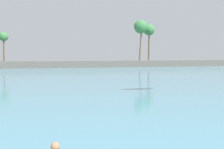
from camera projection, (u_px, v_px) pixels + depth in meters
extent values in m
cube|color=teal|center=(46.00, 71.00, 65.14)|extent=(220.00, 114.08, 0.06)
cube|color=#605B54|center=(41.00, 64.00, 81.46)|extent=(118.82, 6.00, 1.80)
cylinder|color=brown|center=(141.00, 44.00, 86.79)|extent=(0.81, 0.90, 9.07)
sphere|color=#38753D|center=(141.00, 27.00, 86.49)|extent=(3.67, 3.67, 3.67)
cylinder|color=brown|center=(149.00, 45.00, 90.42)|extent=(0.56, 0.93, 8.50)
sphere|color=#38753D|center=(149.00, 30.00, 90.15)|extent=(3.12, 3.12, 3.12)
cylinder|color=brown|center=(4.00, 49.00, 79.75)|extent=(0.44, 0.75, 6.05)
sphere|color=#38753D|center=(4.00, 37.00, 79.55)|extent=(2.29, 2.29, 2.29)
sphere|color=#9E7051|center=(55.00, 146.00, 7.40)|extent=(0.21, 0.21, 0.21)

